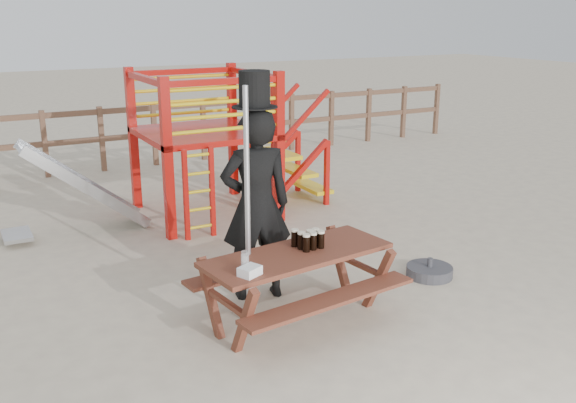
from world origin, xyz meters
name	(u,v)px	position (x,y,z in m)	size (l,w,h in m)	color
ground	(322,313)	(0.00, 0.00, 0.00)	(60.00, 60.00, 0.00)	beige
back_fence	(128,130)	(0.00, 7.00, 0.74)	(15.09, 0.09, 1.20)	brown
playground_fort	(199,143)	(0.12, 3.58, 1.07)	(4.71, 1.84, 2.10)	#B6110C
picnic_table	(297,278)	(-0.29, -0.02, 0.44)	(1.95, 1.46, 0.70)	brown
man_with_hat	(256,200)	(-0.38, 0.68, 1.04)	(0.80, 0.62, 2.33)	black
metal_pole	(248,210)	(-0.71, 0.16, 1.13)	(0.05, 0.05, 2.25)	#B2B2B7
parasol_base	(429,271)	(1.54, 0.21, 0.06)	(0.52, 0.52, 0.22)	#37373C
paper_bag	(250,271)	(-0.91, -0.30, 0.74)	(0.18, 0.14, 0.08)	white
stout_pints	(309,239)	(-0.14, 0.03, 0.79)	(0.26, 0.25, 0.17)	black
empty_glasses	(245,262)	(-0.89, -0.16, 0.77)	(0.11, 0.15, 0.15)	silver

